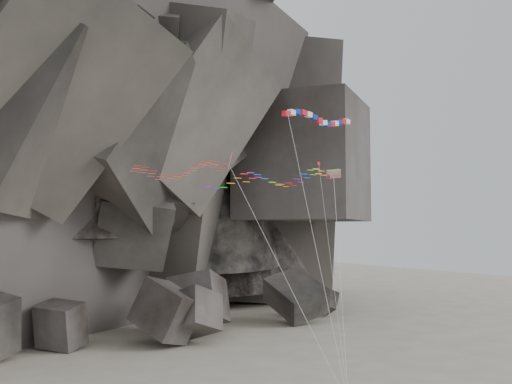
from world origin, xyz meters
TOP-DOWN VIEW (x-y plane):
  - headland at (0.00, 70.00)m, footprint 110.00×70.00m
  - boulder_field at (6.30, 33.18)m, footprint 72.15×17.25m
  - delta_kite at (-8.52, 4.20)m, footprint 14.09×11.92m
  - banner_kite at (4.79, 0.24)m, footprint 10.43×8.49m
  - parafoil_kite at (-2.67, -1.02)m, footprint 14.80×6.39m
  - pennant_kite at (4.27, -1.08)m, footprint 4.90×8.17m

SIDE VIEW (x-z plane):
  - boulder_field at x=6.30m, z-range -2.41..7.92m
  - pennant_kite at x=4.27m, z-range 6.26..26.97m
  - parafoil_kite at x=-2.67m, z-range 10.49..30.31m
  - delta_kite at x=-8.52m, z-range 10.52..31.96m
  - banner_kite at x=4.79m, z-range 13.66..38.98m
  - headland at x=0.00m, z-range 0.00..84.00m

